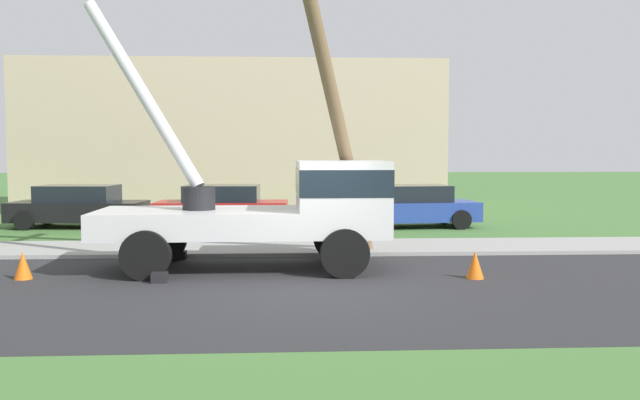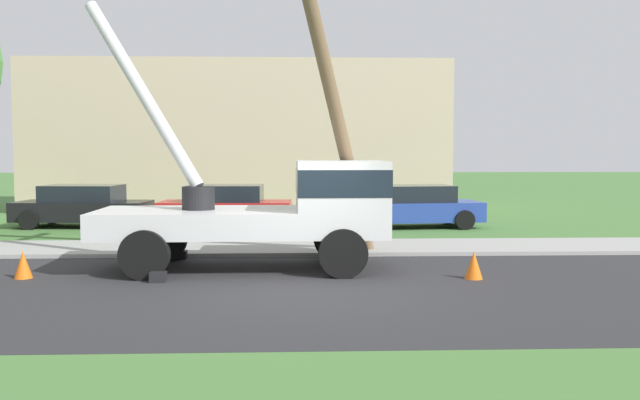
% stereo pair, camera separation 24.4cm
% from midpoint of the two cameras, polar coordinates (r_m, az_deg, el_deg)
% --- Properties ---
extents(ground_plane, '(120.00, 120.00, 0.00)m').
position_cam_midpoint_polar(ground_plane, '(24.68, -1.38, -1.90)').
color(ground_plane, '#477538').
extents(road_asphalt, '(80.00, 7.89, 0.01)m').
position_cam_midpoint_polar(road_asphalt, '(12.80, -0.53, -7.44)').
color(road_asphalt, '#2B2B2D').
rests_on(road_asphalt, ground).
extents(sidewalk_strip, '(80.00, 2.65, 0.10)m').
position_cam_midpoint_polar(sidewalk_strip, '(17.99, -1.04, -3.95)').
color(sidewalk_strip, '#9E9E99').
rests_on(sidewalk_strip, ground).
extents(utility_truck, '(6.79, 3.20, 5.98)m').
position_cam_midpoint_polar(utility_truck, '(14.95, -2.78, -0.35)').
color(utility_truck, silver).
rests_on(utility_truck, ground).
extents(leaning_utility_pole, '(2.71, 3.52, 8.36)m').
position_cam_midpoint_polar(leaning_utility_pole, '(15.81, 1.06, 10.25)').
color(leaning_utility_pole, brown).
rests_on(leaning_utility_pole, ground).
extents(traffic_cone_ahead, '(0.36, 0.36, 0.56)m').
position_cam_midpoint_polar(traffic_cone_ahead, '(14.18, 13.12, -5.29)').
color(traffic_cone_ahead, orange).
rests_on(traffic_cone_ahead, ground).
extents(traffic_cone_behind, '(0.36, 0.36, 0.56)m').
position_cam_midpoint_polar(traffic_cone_behind, '(15.06, -22.98, -4.96)').
color(traffic_cone_behind, orange).
rests_on(traffic_cone_behind, ground).
extents(parked_sedan_black, '(4.53, 2.25, 1.42)m').
position_cam_midpoint_polar(parked_sedan_black, '(24.56, -18.80, -0.47)').
color(parked_sedan_black, black).
rests_on(parked_sedan_black, ground).
extents(parked_sedan_red, '(4.47, 2.13, 1.42)m').
position_cam_midpoint_polar(parked_sedan_red, '(23.47, -7.54, -0.49)').
color(parked_sedan_red, '#B21E1E').
rests_on(parked_sedan_red, ground).
extents(parked_sedan_blue, '(4.56, 2.30, 1.42)m').
position_cam_midpoint_polar(parked_sedan_blue, '(23.35, 8.13, -0.52)').
color(parked_sedan_blue, '#263F99').
rests_on(parked_sedan_blue, ground).
extents(lowrise_building_backdrop, '(18.00, 6.00, 6.40)m').
position_cam_midpoint_polar(lowrise_building_backdrop, '(31.44, -6.32, 5.20)').
color(lowrise_building_backdrop, '#C6B293').
rests_on(lowrise_building_backdrop, ground).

